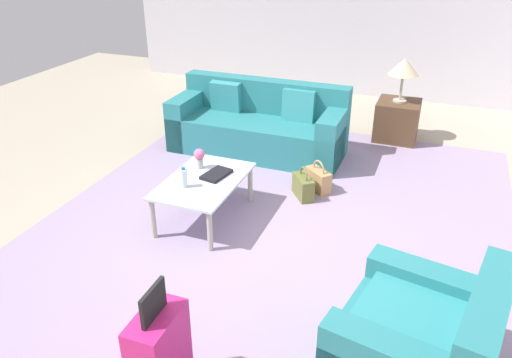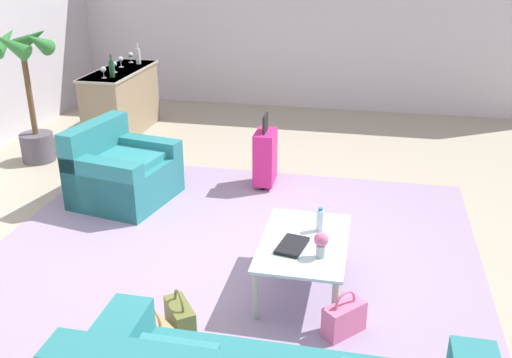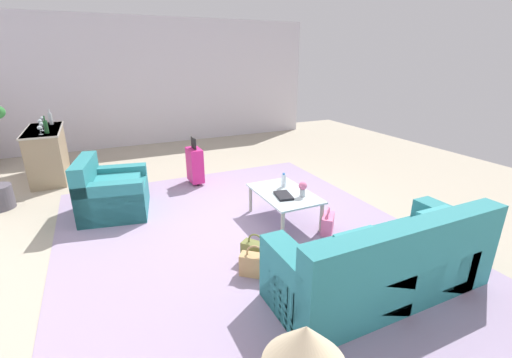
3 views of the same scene
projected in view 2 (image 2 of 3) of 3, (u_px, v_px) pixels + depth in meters
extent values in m
plane|color=#A89E89|center=(253.00, 256.00, 5.12)|extent=(12.00, 12.00, 0.00)
cube|color=silver|center=(319.00, 13.00, 9.09)|extent=(0.12, 8.00, 3.10)
cube|color=#9984A3|center=(214.00, 290.00, 4.62)|extent=(5.20, 4.40, 0.01)
cube|color=teal|center=(126.00, 181.00, 6.15)|extent=(1.12, 1.06, 0.44)
cube|color=teal|center=(97.00, 160.00, 6.20)|extent=(0.99, 0.38, 0.84)
cube|color=teal|center=(145.00, 163.00, 6.45)|extent=(0.37, 0.92, 0.60)
cube|color=teal|center=(103.00, 188.00, 5.79)|extent=(0.37, 0.92, 0.60)
cube|color=teal|center=(127.00, 159.00, 6.03)|extent=(0.83, 0.76, 0.08)
cube|color=silver|center=(304.00, 242.00, 4.50)|extent=(1.07, 0.68, 0.02)
cylinder|color=#ADA899|center=(256.00, 295.00, 4.21)|extent=(0.05, 0.05, 0.41)
cylinder|color=#ADA899|center=(278.00, 234.00, 5.08)|extent=(0.05, 0.05, 0.41)
cylinder|color=#ADA899|center=(335.00, 305.00, 4.10)|extent=(0.05, 0.05, 0.41)
cylinder|color=#ADA899|center=(343.00, 241.00, 4.97)|extent=(0.05, 0.05, 0.41)
cylinder|color=silver|center=(320.00, 221.00, 4.63)|extent=(0.06, 0.06, 0.18)
cylinder|color=#2D6BBC|center=(321.00, 209.00, 4.59)|extent=(0.04, 0.04, 0.02)
cube|color=black|center=(292.00, 246.00, 4.40)|extent=(0.34, 0.24, 0.03)
cylinder|color=#B2B7BC|center=(321.00, 251.00, 4.25)|extent=(0.07, 0.07, 0.10)
sphere|color=#DB6693|center=(321.00, 239.00, 4.22)|extent=(0.11, 0.11, 0.11)
cube|color=#937F60|center=(122.00, 102.00, 8.23)|extent=(1.49, 0.55, 0.93)
cube|color=#ADA899|center=(119.00, 71.00, 8.05)|extent=(1.53, 0.59, 0.03)
cylinder|color=silver|center=(104.00, 78.00, 7.57)|extent=(0.07, 0.07, 0.01)
cylinder|color=silver|center=(104.00, 75.00, 7.55)|extent=(0.01, 0.01, 0.08)
sphere|color=silver|center=(103.00, 69.00, 7.53)|extent=(0.08, 0.08, 0.08)
cylinder|color=silver|center=(115.00, 72.00, 7.89)|extent=(0.07, 0.07, 0.01)
cylinder|color=silver|center=(115.00, 69.00, 7.87)|extent=(0.01, 0.01, 0.08)
sphere|color=silver|center=(114.00, 64.00, 7.84)|extent=(0.08, 0.08, 0.08)
cylinder|color=silver|center=(121.00, 67.00, 8.21)|extent=(0.07, 0.07, 0.01)
cylinder|color=silver|center=(121.00, 64.00, 8.19)|extent=(0.01, 0.01, 0.08)
sphere|color=silver|center=(121.00, 59.00, 8.17)|extent=(0.08, 0.08, 0.08)
cylinder|color=silver|center=(131.00, 62.00, 8.53)|extent=(0.07, 0.07, 0.01)
cylinder|color=silver|center=(131.00, 59.00, 8.51)|extent=(0.01, 0.01, 0.08)
sphere|color=silver|center=(130.00, 55.00, 8.48)|extent=(0.08, 0.08, 0.08)
cylinder|color=#194C23|center=(112.00, 69.00, 7.58)|extent=(0.07, 0.07, 0.22)
cylinder|color=#194C23|center=(111.00, 58.00, 7.52)|extent=(0.03, 0.03, 0.08)
cylinder|color=silver|center=(138.00, 56.00, 8.39)|extent=(0.07, 0.07, 0.22)
cylinder|color=silver|center=(137.00, 46.00, 8.33)|extent=(0.03, 0.03, 0.08)
cube|color=#D12375|center=(265.00, 157.00, 6.47)|extent=(0.40, 0.23, 0.60)
cube|color=black|center=(265.00, 123.00, 6.31)|extent=(0.24, 0.03, 0.20)
cylinder|color=black|center=(263.00, 188.00, 6.47)|extent=(0.02, 0.05, 0.05)
cylinder|color=black|center=(267.00, 179.00, 6.72)|extent=(0.02, 0.05, 0.05)
cube|color=olive|center=(180.00, 319.00, 4.08)|extent=(0.34, 0.30, 0.24)
torus|color=olive|center=(179.00, 303.00, 4.03)|extent=(0.17, 0.13, 0.20)
cube|color=pink|center=(344.00, 319.00, 4.08)|extent=(0.33, 0.32, 0.24)
torus|color=pink|center=(345.00, 303.00, 4.03)|extent=(0.16, 0.15, 0.20)
cube|color=tan|center=(155.00, 336.00, 3.91)|extent=(0.31, 0.34, 0.24)
torus|color=tan|center=(154.00, 319.00, 3.85)|extent=(0.14, 0.16, 0.20)
cylinder|color=#514C56|center=(38.00, 147.00, 7.28)|extent=(0.41, 0.41, 0.36)
cylinder|color=brown|center=(29.00, 94.00, 7.01)|extent=(0.07, 0.07, 1.04)
cone|color=#2D7533|center=(31.00, 38.00, 6.96)|extent=(0.20, 0.49, 0.38)
cone|color=#2D7533|center=(4.00, 40.00, 6.80)|extent=(0.49, 0.20, 0.38)
cone|color=#2D7533|center=(10.00, 44.00, 6.56)|extent=(0.20, 0.49, 0.38)
cone|color=#2D7533|center=(38.00, 42.00, 6.72)|extent=(0.49, 0.20, 0.38)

